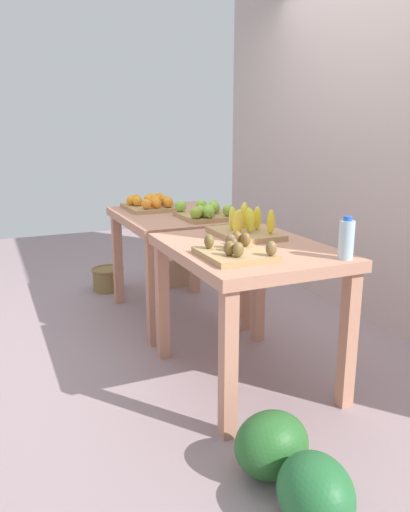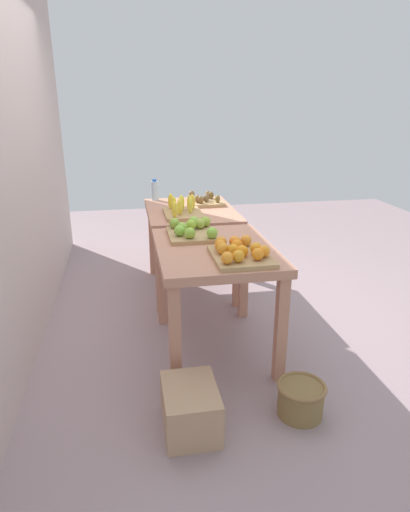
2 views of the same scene
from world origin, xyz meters
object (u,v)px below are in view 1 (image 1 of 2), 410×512
Objects in this scene: display_table_left at (176,229)px; banana_crate at (246,228)px; apple_bin at (205,212)px; display_table_right at (247,267)px; kiwi_bin at (235,251)px; wicker_basket at (108,278)px; cardboard_produce_box at (176,268)px; watermelon_pile at (292,467)px; water_bottle at (346,239)px; orange_bin at (151,204)px.

banana_crate is at bearing 6.79° from display_table_left.
display_table_right is at bearing -8.03° from apple_bin.
kiwi_bin reaches higher than display_table_left.
cardboard_produce_box reaches higher than wicker_basket.
watermelon_pile is (2.05, -0.29, -0.54)m from display_table_left.
display_table_left is 1.33m from kiwi_bin.
kiwi_bin is 0.54m from water_bottle.
wicker_basket is (-1.09, -0.47, -0.73)m from apple_bin.
display_table_right is 2.42× the size of apple_bin.
display_table_left is 1.12m from display_table_right.
apple_bin is 1.30m from water_bottle.
banana_crate is at bearing 14.92° from wicker_basket.
display_table_left is at bearing -173.21° from banana_crate.
orange_bin is at bearing -167.56° from water_bottle.
orange_bin is 0.98m from cardboard_produce_box.
cardboard_produce_box is at bearing 159.83° from display_table_left.
water_bottle is (0.44, 0.30, 0.22)m from display_table_right.
kiwi_bin is at bearing -42.16° from display_table_right.
water_bottle is at bearing 12.44° from orange_bin.
water_bottle is (1.83, 0.40, 0.05)m from orange_bin.
display_table_left is at bearing 172.45° from kiwi_bin.
display_table_right is at bearing -25.37° from banana_crate.
cardboard_produce_box is (-0.82, 0.30, -0.54)m from display_table_left.
orange_bin is at bearing -36.32° from cardboard_produce_box.
water_bottle reaches higher than display_table_left.
water_bottle is (1.29, 0.18, 0.05)m from apple_bin.
cardboard_produce_box is (-2.38, 0.00, -0.76)m from water_bottle.
orange_bin is 1.10× the size of cardboard_produce_box.
apple_bin reaches higher than cardboard_produce_box.
orange_bin is 0.67× the size of watermelon_pile.
apple_bin is 1.31m from cardboard_produce_box.
banana_crate is at bearing -163.99° from water_bottle.
water_bottle is 2.59m from wicker_basket.
water_bottle reaches higher than watermelon_pile.
watermelon_pile is 2.87m from wicker_basket.
display_table_left reaches higher than cardboard_produce_box.
apple_bin is 1.19× the size of kiwi_bin.
kiwi_bin is 0.55× the size of watermelon_pile.
banana_crate reaches higher than apple_bin.
cardboard_produce_box is (-1.09, 0.18, -0.71)m from apple_bin.
water_bottle reaches higher than orange_bin.
banana_crate is 2.08× the size of water_bottle.
kiwi_bin is at bearing -7.55° from display_table_left.
kiwi_bin is 1.25× the size of wicker_basket.
water_bottle is (0.67, 0.19, 0.05)m from banana_crate.
display_table_left is at bearing -20.17° from cardboard_produce_box.
orange_bin is 1.18m from banana_crate.
banana_crate reaches higher than wicker_basket.
banana_crate is at bearing -6.45° from cardboard_produce_box.
display_table_right is (1.12, 0.00, 0.00)m from display_table_left.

